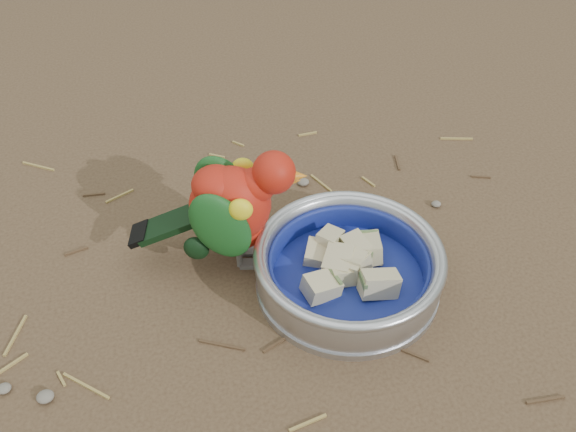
{
  "coord_description": "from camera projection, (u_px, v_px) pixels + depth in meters",
  "views": [
    {
      "loc": [
        -0.07,
        -0.48,
        0.61
      ],
      "look_at": [
        0.04,
        0.1,
        0.08
      ],
      "focal_mm": 40.0,
      "sensor_mm": 36.0,
      "label": 1
    }
  ],
  "objects": [
    {
      "name": "ground_debris",
      "position": [
        236.0,
        303.0,
        0.79
      ],
      "size": [
        0.9,
        0.8,
        0.01
      ],
      "primitive_type": null,
      "color": "olive",
      "rests_on": "ground"
    },
    {
      "name": "ground",
      "position": [
        269.0,
        323.0,
        0.77
      ],
      "size": [
        60.0,
        60.0,
        0.0
      ],
      "primitive_type": "plane",
      "color": "#503B28"
    },
    {
      "name": "bowl_wall",
      "position": [
        349.0,
        265.0,
        0.78
      ],
      "size": [
        0.23,
        0.23,
        0.04
      ],
      "primitive_type": null,
      "color": "#B2B2BA",
      "rests_on": "food_bowl"
    },
    {
      "name": "food_bowl",
      "position": [
        347.0,
        281.0,
        0.8
      ],
      "size": [
        0.23,
        0.23,
        0.02
      ],
      "primitive_type": "cylinder",
      "color": "#B2B2BA",
      "rests_on": "ground"
    },
    {
      "name": "fruit_wedges",
      "position": [
        348.0,
        269.0,
        0.79
      ],
      "size": [
        0.14,
        0.14,
        0.03
      ],
      "primitive_type": null,
      "color": "#C2B487",
      "rests_on": "food_bowl"
    },
    {
      "name": "lory_parrot",
      "position": [
        234.0,
        213.0,
        0.79
      ],
      "size": [
        0.22,
        0.13,
        0.16
      ],
      "primitive_type": null,
      "rotation": [
        0.0,
        0.0,
        -1.75
      ],
      "color": "#AB1D0F",
      "rests_on": "ground"
    }
  ]
}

